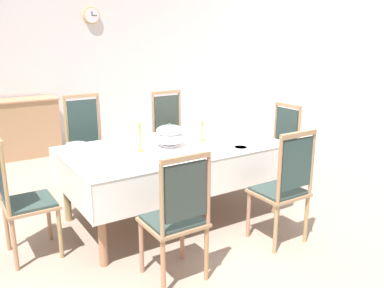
# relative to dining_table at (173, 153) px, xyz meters

# --- Properties ---
(ground) EXTENTS (7.61, 6.98, 0.04)m
(ground) POSITION_rel_dining_table_xyz_m (0.00, -0.07, -0.72)
(ground) COLOR gray
(back_wall) EXTENTS (7.61, 0.08, 3.32)m
(back_wall) POSITION_rel_dining_table_xyz_m (0.00, 3.46, 0.97)
(back_wall) COLOR silver
(back_wall) RESTS_ON ground
(dining_table) EXTENTS (2.12, 1.20, 0.77)m
(dining_table) POSITION_rel_dining_table_xyz_m (0.00, 0.00, 0.00)
(dining_table) COLOR #A97652
(dining_table) RESTS_ON ground
(tablecloth) EXTENTS (2.14, 1.22, 0.35)m
(tablecloth) POSITION_rel_dining_table_xyz_m (0.00, 0.00, -0.01)
(tablecloth) COLOR white
(tablecloth) RESTS_ON dining_table
(chair_south_a) EXTENTS (0.44, 0.42, 1.05)m
(chair_south_a) POSITION_rel_dining_table_xyz_m (-0.55, -1.00, -0.15)
(chair_south_a) COLOR #A7765C
(chair_south_a) RESTS_ON ground
(chair_north_a) EXTENTS (0.44, 0.42, 1.20)m
(chair_north_a) POSITION_rel_dining_table_xyz_m (-0.55, 1.01, -0.10)
(chair_north_a) COLOR tan
(chair_north_a) RESTS_ON ground
(chair_south_b) EXTENTS (0.44, 0.42, 1.07)m
(chair_south_b) POSITION_rel_dining_table_xyz_m (0.56, -1.01, -0.14)
(chair_south_b) COLOR #AE7B5D
(chair_south_b) RESTS_ON ground
(chair_north_b) EXTENTS (0.44, 0.42, 1.16)m
(chair_north_b) POSITION_rel_dining_table_xyz_m (0.56, 1.01, -0.11)
(chair_north_b) COLOR tan
(chair_north_b) RESTS_ON ground
(chair_head_west) EXTENTS (0.42, 0.44, 1.09)m
(chair_head_west) POSITION_rel_dining_table_xyz_m (-1.47, -0.00, -0.14)
(chair_head_west) COLOR tan
(chair_head_west) RESTS_ON ground
(chair_head_east) EXTENTS (0.42, 0.44, 1.05)m
(chair_head_east) POSITION_rel_dining_table_xyz_m (1.46, 0.00, -0.15)
(chair_head_east) COLOR tan
(chair_head_east) RESTS_ON ground
(soup_tureen) EXTENTS (0.30, 0.30, 0.24)m
(soup_tureen) POSITION_rel_dining_table_xyz_m (-0.04, 0.00, 0.19)
(soup_tureen) COLOR silver
(soup_tureen) RESTS_ON tablecloth
(candlestick_west) EXTENTS (0.07, 0.07, 0.38)m
(candlestick_west) POSITION_rel_dining_table_xyz_m (-0.36, 0.00, 0.23)
(candlestick_west) COLOR gold
(candlestick_west) RESTS_ON tablecloth
(candlestick_east) EXTENTS (0.07, 0.07, 0.32)m
(candlestick_east) POSITION_rel_dining_table_xyz_m (0.36, 0.00, 0.20)
(candlestick_east) COLOR gold
(candlestick_east) RESTS_ON tablecloth
(bowl_near_left) EXTENTS (0.15, 0.15, 0.03)m
(bowl_near_left) POSITION_rel_dining_table_xyz_m (0.48, -0.48, 0.09)
(bowl_near_left) COLOR silver
(bowl_near_left) RESTS_ON tablecloth
(bowl_near_right) EXTENTS (0.19, 0.19, 0.04)m
(bowl_near_right) POSITION_rel_dining_table_xyz_m (0.85, -0.48, 0.10)
(bowl_near_right) COLOR silver
(bowl_near_right) RESTS_ON tablecloth
(bowl_far_left) EXTENTS (0.14, 0.14, 0.03)m
(bowl_far_left) POSITION_rel_dining_table_xyz_m (-0.20, -0.45, 0.09)
(bowl_far_left) COLOR silver
(bowl_far_left) RESTS_ON tablecloth
(bowl_far_right) EXTENTS (0.19, 0.19, 0.04)m
(bowl_far_right) POSITION_rel_dining_table_xyz_m (-0.83, 0.49, 0.10)
(bowl_far_right) COLOR silver
(bowl_far_right) RESTS_ON tablecloth
(spoon_primary) EXTENTS (0.05, 0.18, 0.01)m
(spoon_primary) POSITION_rel_dining_table_xyz_m (0.58, -0.45, 0.08)
(spoon_primary) COLOR gold
(spoon_primary) RESTS_ON tablecloth
(spoon_secondary) EXTENTS (0.06, 0.18, 0.01)m
(spoon_secondary) POSITION_rel_dining_table_xyz_m (0.99, -0.45, 0.08)
(spoon_secondary) COLOR gold
(spoon_secondary) RESTS_ON tablecloth
(sideboard) EXTENTS (1.44, 0.48, 0.90)m
(sideboard) POSITION_rel_dining_table_xyz_m (-1.05, 3.14, -0.24)
(sideboard) COLOR tan
(sideboard) RESTS_ON ground
(mounted_clock) EXTENTS (0.27, 0.06, 0.27)m
(mounted_clock) POSITION_rel_dining_table_xyz_m (0.42, 3.39, 1.46)
(mounted_clock) COLOR #D1B251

